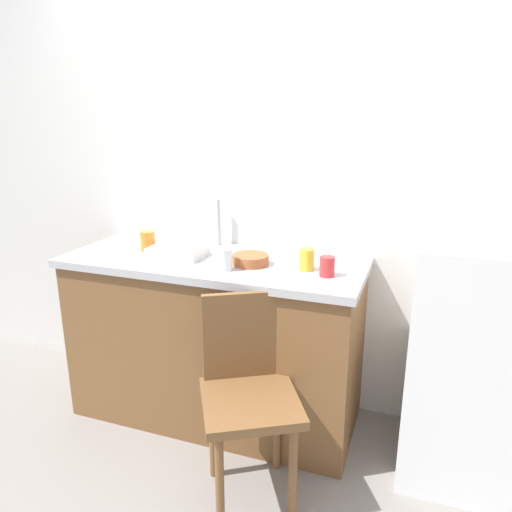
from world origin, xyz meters
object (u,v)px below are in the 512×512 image
refrigerator (474,360)px  cup_orange (148,241)px  chair (248,388)px  terracotta_bowl (251,260)px  dish_tray (178,251)px  cup_red (327,266)px  cup_yellow (307,259)px  cup_white (225,259)px

refrigerator → cup_orange: bearing=179.9°
chair → terracotta_bowl: (-0.15, 0.43, 0.44)m
refrigerator → dish_tray: size_ratio=4.00×
cup_orange → cup_red: (1.00, -0.09, -0.01)m
refrigerator → chair: refrigerator is taller
terracotta_bowl → cup_yellow: 0.28m
refrigerator → dish_tray: bearing=-178.8°
dish_tray → cup_red: size_ratio=3.02×
terracotta_bowl → cup_orange: size_ratio=1.66×
refrigerator → cup_white: refrigerator is taller
chair → cup_white: cup_white is taller
cup_orange → cup_yellow: cup_orange is taller
cup_white → cup_orange: (-0.53, 0.16, 0.00)m
cup_yellow → cup_red: bearing=-27.2°
terracotta_bowl → dish_tray: bearing=179.0°
cup_white → chair: bearing=-53.2°
refrigerator → cup_red: bearing=-172.5°
chair → cup_orange: size_ratio=8.25×
terracotta_bowl → cup_red: bearing=-7.1°
cup_orange → cup_red: bearing=-5.1°
cup_white → cup_orange: 0.55m
terracotta_bowl → cup_yellow: bearing=1.5°
refrigerator → cup_yellow: refrigerator is taller
chair → cup_yellow: (0.13, 0.44, 0.47)m
cup_white → cup_yellow: bearing=19.6°
terracotta_bowl → cup_yellow: (0.28, 0.01, 0.03)m
cup_orange → cup_red: cup_orange is taller
refrigerator → cup_orange: 1.72m
terracotta_bowl → refrigerator: bearing=2.1°
cup_orange → cup_yellow: size_ratio=1.03×
terracotta_bowl → cup_white: (-0.08, -0.12, 0.03)m
cup_orange → cup_yellow: 0.89m
cup_white → cup_yellow: (0.37, 0.13, -0.00)m
chair → terracotta_bowl: terracotta_bowl is taller
dish_tray → terracotta_bowl: size_ratio=1.56×
refrigerator → terracotta_bowl: 1.13m
refrigerator → cup_orange: (-1.67, 0.00, 0.41)m
cup_red → refrigerator: bearing=7.5°
chair → dish_tray: 0.83m
chair → cup_yellow: bearing=43.1°
cup_red → chair: bearing=-122.6°
cup_orange → cup_white: bearing=-17.3°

